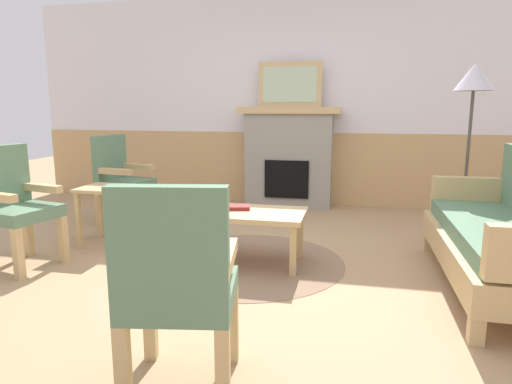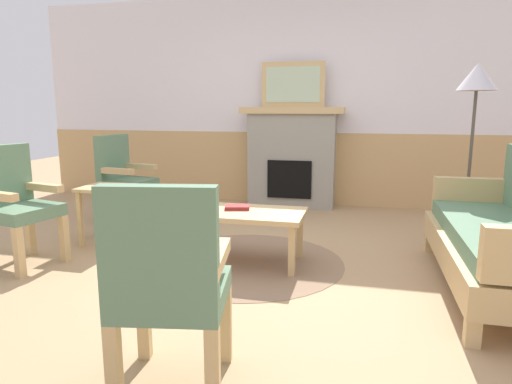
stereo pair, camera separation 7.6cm
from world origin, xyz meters
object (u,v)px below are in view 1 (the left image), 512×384
object	(u,v)px
framed_picture	(290,85)
book_on_table	(238,207)
fireplace	(289,156)
coffee_table	(246,217)
armchair_front_left	(177,281)
floor_lamp_by_couch	(474,88)
couch	(503,236)
armchair_near_fireplace	(120,176)
armchair_by_window_left	(13,201)
side_table	(106,199)

from	to	relation	value
framed_picture	book_on_table	distance (m)	2.48
fireplace	coffee_table	bearing A→B (deg)	-90.53
armchair_front_left	book_on_table	bearing A→B (deg)	96.45
book_on_table	floor_lamp_by_couch	world-z (taller)	floor_lamp_by_couch
couch	armchair_front_left	distance (m)	2.39
coffee_table	armchair_near_fireplace	size ratio (longest dim) A/B	0.98
couch	book_on_table	size ratio (longest dim) A/B	8.92
armchair_near_fireplace	framed_picture	bearing A→B (deg)	38.42
armchair_by_window_left	armchair_front_left	distance (m)	2.32
couch	armchair_front_left	bearing A→B (deg)	-137.89
framed_picture	armchair_near_fireplace	world-z (taller)	framed_picture
fireplace	couch	world-z (taller)	fireplace
fireplace	book_on_table	world-z (taller)	fireplace
framed_picture	book_on_table	world-z (taller)	framed_picture
armchair_by_window_left	armchair_front_left	world-z (taller)	same
fireplace	floor_lamp_by_couch	size ratio (longest dim) A/B	0.77
framed_picture	side_table	xyz separation A→B (m)	(-1.43, -2.04, -1.13)
framed_picture	armchair_front_left	size ratio (longest dim) A/B	0.82
couch	coffee_table	xyz separation A→B (m)	(-1.89, 0.18, -0.01)
floor_lamp_by_couch	coffee_table	bearing A→B (deg)	-149.34
framed_picture	side_table	bearing A→B (deg)	-125.14
framed_picture	armchair_by_window_left	size ratio (longest dim) A/B	0.82
framed_picture	armchair_front_left	distance (m)	4.17
armchair_near_fireplace	armchair_front_left	size ratio (longest dim) A/B	1.00
armchair_front_left	side_table	bearing A→B (deg)	127.34
floor_lamp_by_couch	book_on_table	bearing A→B (deg)	-151.71
armchair_by_window_left	side_table	bearing A→B (deg)	60.80
armchair_front_left	floor_lamp_by_couch	bearing A→B (deg)	58.35
armchair_near_fireplace	floor_lamp_by_couch	bearing A→B (deg)	3.03
framed_picture	couch	xyz separation A→B (m)	(1.87, -2.45, -1.16)
coffee_table	armchair_front_left	world-z (taller)	armchair_front_left
coffee_table	side_table	xyz separation A→B (m)	(-1.41, 0.23, 0.05)
armchair_front_left	floor_lamp_by_couch	world-z (taller)	floor_lamp_by_couch
side_table	armchair_near_fireplace	bearing A→B (deg)	108.45
fireplace	armchair_near_fireplace	bearing A→B (deg)	-141.58
armchair_near_fireplace	armchair_by_window_left	xyz separation A→B (m)	(-0.16, -1.42, 0.00)
coffee_table	armchair_by_window_left	distance (m)	1.87
side_table	coffee_table	bearing A→B (deg)	-9.36
book_on_table	armchair_front_left	world-z (taller)	armchair_front_left
couch	coffee_table	distance (m)	1.90
armchair_near_fireplace	side_table	size ratio (longest dim) A/B	1.78
coffee_table	armchair_near_fireplace	xyz separation A→B (m)	(-1.65, 0.94, 0.15)
couch	armchair_by_window_left	xyz separation A→B (m)	(-3.69, -0.30, 0.14)
side_table	couch	bearing A→B (deg)	-7.06
framed_picture	fireplace	bearing A→B (deg)	-90.00
side_table	framed_picture	bearing A→B (deg)	54.86
book_on_table	side_table	world-z (taller)	side_table
book_on_table	armchair_near_fireplace	xyz separation A→B (m)	(-1.56, 0.89, 0.08)
coffee_table	side_table	size ratio (longest dim) A/B	1.75
book_on_table	floor_lamp_by_couch	xyz separation A→B (m)	(2.00, 1.08, 1.00)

